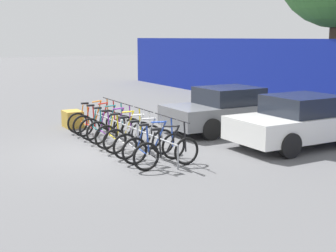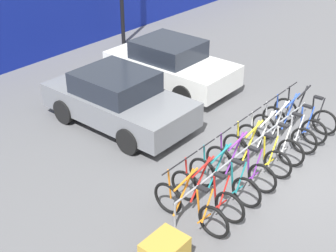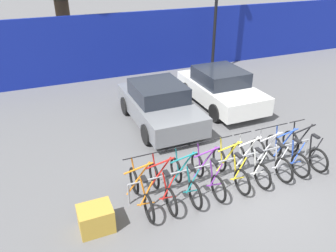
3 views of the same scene
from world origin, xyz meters
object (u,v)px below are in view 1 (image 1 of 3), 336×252
(bicycle_black, at_px, (167,152))
(car_grey, at_px, (226,110))
(bike_rack, at_px, (129,128))
(bicycle_orange, at_px, (94,120))
(bicycle_blue, at_px, (154,147))
(bicycle_teal, at_px, (107,126))
(car_white, at_px, (300,121))
(bicycle_red, at_px, (100,123))
(cargo_crate, at_px, (73,119))
(bicycle_silver, at_px, (145,142))
(bicycle_purple, at_px, (115,129))
(bicycle_yellow, at_px, (124,133))
(bicycle_white, at_px, (133,137))

(bicycle_black, distance_m, car_grey, 4.68)
(bike_rack, distance_m, bicycle_orange, 2.37)
(bicycle_blue, bearing_deg, bicycle_teal, -178.94)
(bike_rack, xyz_separation_m, car_white, (2.21, 4.08, 0.19))
(bicycle_red, relative_size, cargo_crate, 2.44)
(car_white, bearing_deg, car_grey, -169.39)
(bicycle_silver, xyz_separation_m, car_grey, (-1.68, 3.73, 0.31))
(bicycle_purple, bearing_deg, bicycle_black, -1.55)
(bicycle_teal, height_order, bicycle_silver, same)
(bicycle_black, bearing_deg, bicycle_blue, -177.72)
(bicycle_yellow, height_order, car_white, car_white)
(bicycle_yellow, distance_m, car_white, 4.79)
(bicycle_red, distance_m, bicycle_black, 4.21)
(cargo_crate, bearing_deg, bike_rack, 7.80)
(bicycle_purple, bearing_deg, bicycle_teal, 178.45)
(bicycle_red, distance_m, car_grey, 4.00)
(bicycle_teal, distance_m, bicycle_silver, 2.49)
(bicycle_teal, relative_size, bicycle_black, 1.00)
(bicycle_orange, height_order, car_white, car_white)
(bicycle_blue, bearing_deg, bicycle_black, 1.06)
(bicycle_white, relative_size, bicycle_blue, 1.00)
(bicycle_teal, distance_m, car_white, 5.48)
(cargo_crate, bearing_deg, car_white, 38.75)
(car_grey, bearing_deg, car_white, 10.61)
(bicycle_white, bearing_deg, bicycle_blue, -2.01)
(bicycle_orange, height_order, car_grey, car_grey)
(bicycle_silver, bearing_deg, bicycle_black, -3.03)
(car_grey, bearing_deg, bicycle_purple, -93.20)
(bicycle_teal, xyz_separation_m, bicycle_silver, (2.49, 0.00, 0.00))
(bicycle_red, relative_size, bicycle_black, 1.00)
(bike_rack, relative_size, bicycle_orange, 3.08)
(bicycle_black, xyz_separation_m, car_white, (-0.15, 4.23, 0.31))
(bicycle_white, relative_size, car_white, 0.44)
(bicycle_red, xyz_separation_m, bicycle_blue, (3.61, 0.00, 0.00))
(bicycle_teal, xyz_separation_m, bicycle_blue, (3.02, 0.00, 0.00))
(bicycle_orange, height_order, bicycle_black, same)
(bicycle_yellow, distance_m, bicycle_silver, 1.24)
(bicycle_blue, bearing_deg, car_grey, 121.71)
(bicycle_teal, height_order, bicycle_white, same)
(cargo_crate, bearing_deg, bicycle_purple, 6.63)
(bicycle_white, relative_size, cargo_crate, 2.44)
(bike_rack, relative_size, bicycle_silver, 3.08)
(bicycle_red, height_order, car_grey, car_grey)
(bicycle_orange, distance_m, bicycle_blue, 4.12)
(bicycle_yellow, relative_size, bicycle_silver, 1.00)
(car_grey, distance_m, car_white, 2.71)
(bicycle_black, bearing_deg, bicycle_red, -177.72)
(bicycle_red, distance_m, bicycle_teal, 0.59)
(bicycle_yellow, distance_m, car_grey, 3.77)
(bicycle_white, height_order, car_grey, car_grey)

